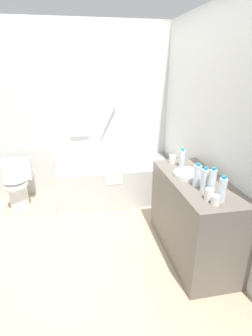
{
  "coord_description": "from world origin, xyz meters",
  "views": [
    {
      "loc": [
        0.06,
        -2.61,
        1.85
      ],
      "look_at": [
        0.6,
        0.18,
        0.72
      ],
      "focal_mm": 27.67,
      "sensor_mm": 36.0,
      "label": 1
    }
  ],
  "objects_px": {
    "water_bottle_2": "(197,176)",
    "water_bottle_3": "(182,158)",
    "toilet_paper_roll": "(2,206)",
    "toilet": "(17,184)",
    "water_bottle_0": "(222,190)",
    "sink_faucet": "(207,172)",
    "bathtub": "(114,180)",
    "water_bottle_4": "(205,180)",
    "drinking_glass_0": "(209,194)",
    "drinking_glass_2": "(216,200)",
    "water_bottle_1": "(212,182)",
    "sink_basin": "(189,174)",
    "drinking_glass_1": "(172,159)"
  },
  "relations": [
    {
      "from": "bathtub",
      "to": "water_bottle_3",
      "type": "bearing_deg",
      "value": -58.67
    },
    {
      "from": "sink_basin",
      "to": "toilet_paper_roll",
      "type": "bearing_deg",
      "value": 150.91
    },
    {
      "from": "toilet_paper_roll",
      "to": "sink_basin",
      "type": "bearing_deg",
      "value": -29.09
    },
    {
      "from": "water_bottle_4",
      "to": "drinking_glass_0",
      "type": "xyz_separation_m",
      "value": [
        -0.03,
        -0.15,
        -0.06
      ]
    },
    {
      "from": "drinking_glass_2",
      "to": "water_bottle_2",
      "type": "bearing_deg",
      "value": 89.28
    },
    {
      "from": "bathtub",
      "to": "water_bottle_1",
      "type": "relative_size",
      "value": 6.6
    },
    {
      "from": "drinking_glass_2",
      "to": "water_bottle_1",
      "type": "bearing_deg",
      "value": 73.71
    },
    {
      "from": "water_bottle_0",
      "to": "drinking_glass_2",
      "type": "distance_m",
      "value": 0.1
    },
    {
      "from": "drinking_glass_1",
      "to": "drinking_glass_2",
      "type": "bearing_deg",
      "value": -90.06
    },
    {
      "from": "sink_faucet",
      "to": "water_bottle_2",
      "type": "bearing_deg",
      "value": -134.92
    },
    {
      "from": "water_bottle_3",
      "to": "toilet_paper_roll",
      "type": "relative_size",
      "value": 1.68
    },
    {
      "from": "water_bottle_4",
      "to": "toilet_paper_roll",
      "type": "height_order",
      "value": "water_bottle_4"
    },
    {
      "from": "sink_faucet",
      "to": "drinking_glass_1",
      "type": "distance_m",
      "value": 0.45
    },
    {
      "from": "sink_faucet",
      "to": "water_bottle_2",
      "type": "distance_m",
      "value": 0.31
    },
    {
      "from": "water_bottle_3",
      "to": "water_bottle_4",
      "type": "distance_m",
      "value": 0.6
    },
    {
      "from": "toilet_paper_roll",
      "to": "water_bottle_2",
      "type": "bearing_deg",
      "value": -33.61
    },
    {
      "from": "toilet",
      "to": "water_bottle_0",
      "type": "bearing_deg",
      "value": 49.47
    },
    {
      "from": "sink_basin",
      "to": "drinking_glass_2",
      "type": "distance_m",
      "value": 0.56
    },
    {
      "from": "water_bottle_1",
      "to": "toilet_paper_roll",
      "type": "distance_m",
      "value": 2.82
    },
    {
      "from": "sink_faucet",
      "to": "drinking_glass_0",
      "type": "bearing_deg",
      "value": -115.57
    },
    {
      "from": "sink_faucet",
      "to": "drinking_glass_2",
      "type": "bearing_deg",
      "value": -111.2
    },
    {
      "from": "water_bottle_4",
      "to": "water_bottle_1",
      "type": "bearing_deg",
      "value": -67.28
    },
    {
      "from": "water_bottle_4",
      "to": "sink_basin",
      "type": "bearing_deg",
      "value": 87.32
    },
    {
      "from": "toilet",
      "to": "water_bottle_3",
      "type": "bearing_deg",
      "value": 64.58
    },
    {
      "from": "water_bottle_0",
      "to": "water_bottle_3",
      "type": "height_order",
      "value": "water_bottle_0"
    },
    {
      "from": "water_bottle_4",
      "to": "bathtub",
      "type": "bearing_deg",
      "value": 109.25
    },
    {
      "from": "sink_faucet",
      "to": "drinking_glass_1",
      "type": "bearing_deg",
      "value": 118.79
    },
    {
      "from": "water_bottle_3",
      "to": "drinking_glass_2",
      "type": "xyz_separation_m",
      "value": [
        -0.06,
        -0.84,
        -0.05
      ]
    },
    {
      "from": "sink_faucet",
      "to": "toilet_paper_roll",
      "type": "height_order",
      "value": "sink_faucet"
    },
    {
      "from": "water_bottle_1",
      "to": "drinking_glass_0",
      "type": "distance_m",
      "value": 0.12
    },
    {
      "from": "water_bottle_3",
      "to": "toilet_paper_roll",
      "type": "height_order",
      "value": "water_bottle_3"
    },
    {
      "from": "water_bottle_4",
      "to": "sink_faucet",
      "type": "bearing_deg",
      "value": 58.5
    },
    {
      "from": "water_bottle_3",
      "to": "drinking_glass_0",
      "type": "relative_size",
      "value": 2.16
    },
    {
      "from": "water_bottle_4",
      "to": "drinking_glass_1",
      "type": "bearing_deg",
      "value": 91.25
    },
    {
      "from": "sink_basin",
      "to": "water_bottle_4",
      "type": "height_order",
      "value": "water_bottle_4"
    },
    {
      "from": "bathtub",
      "to": "toilet",
      "type": "xyz_separation_m",
      "value": [
        -1.35,
        0.05,
        0.03
      ]
    },
    {
      "from": "toilet",
      "to": "water_bottle_0",
      "type": "height_order",
      "value": "water_bottle_0"
    },
    {
      "from": "water_bottle_2",
      "to": "water_bottle_3",
      "type": "height_order",
      "value": "water_bottle_2"
    },
    {
      "from": "sink_basin",
      "to": "drinking_glass_2",
      "type": "relative_size",
      "value": 4.04
    },
    {
      "from": "toilet",
      "to": "drinking_glass_2",
      "type": "relative_size",
      "value": 8.63
    },
    {
      "from": "sink_faucet",
      "to": "water_bottle_0",
      "type": "distance_m",
      "value": 0.55
    },
    {
      "from": "drinking_glass_2",
      "to": "sink_basin",
      "type": "bearing_deg",
      "value": 86.73
    },
    {
      "from": "toilet",
      "to": "toilet_paper_roll",
      "type": "height_order",
      "value": "toilet"
    },
    {
      "from": "sink_basin",
      "to": "water_bottle_4",
      "type": "xyz_separation_m",
      "value": [
        -0.02,
        -0.33,
        0.08
      ]
    },
    {
      "from": "bathtub",
      "to": "drinking_glass_2",
      "type": "height_order",
      "value": "bathtub"
    },
    {
      "from": "drinking_glass_0",
      "to": "toilet_paper_roll",
      "type": "bearing_deg",
      "value": 141.59
    },
    {
      "from": "toilet",
      "to": "drinking_glass_2",
      "type": "xyz_separation_m",
      "value": [
        1.89,
        -1.87,
        0.55
      ]
    },
    {
      "from": "drinking_glass_0",
      "to": "sink_faucet",
      "type": "bearing_deg",
      "value": 64.43
    },
    {
      "from": "water_bottle_3",
      "to": "drinking_glass_2",
      "type": "distance_m",
      "value": 0.84
    },
    {
      "from": "sink_basin",
      "to": "water_bottle_0",
      "type": "height_order",
      "value": "water_bottle_0"
    }
  ]
}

